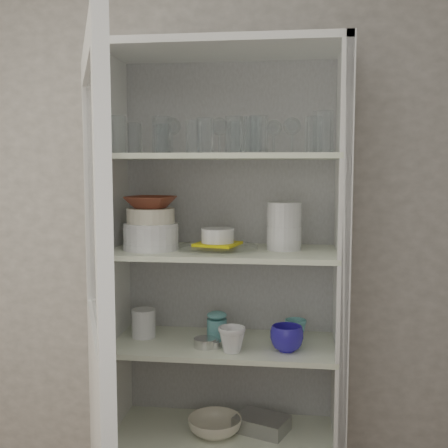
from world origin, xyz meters
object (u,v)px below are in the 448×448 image
Objects in this scene: cupboard_door at (100,395)px; white_canister at (144,323)px; goblet_3 at (292,134)px; goblet_0 at (172,134)px; yellow_trivet at (218,244)px; terracotta_bowl at (151,202)px; plate_stack_front at (151,236)px; cream_bowl at (151,216)px; goblet_1 at (219,134)px; mug_blue at (287,338)px; tin_box at (262,424)px; goblet_2 at (274,136)px; pantry_cabinet at (226,319)px; mug_teal at (296,329)px; teal_jar at (217,327)px; mug_white at (232,340)px; plate_stack_back at (156,234)px; measuring_cups at (205,343)px; cream_dish at (215,426)px; glass_platter at (218,248)px; grey_bowl_stack at (284,226)px; white_ramekin at (218,235)px.

white_canister is at bearing 160.05° from cupboard_door.
goblet_0 is at bearing 177.48° from goblet_3.
terracotta_bowl is at bearing -174.47° from yellow_trivet.
goblet_0 is 0.85× the size of terracotta_bowl.
cream_bowl is (0.00, 0.00, 0.09)m from plate_stack_front.
goblet_1 is 0.91m from mug_blue.
goblet_2 is at bearing 56.52° from tin_box.
pantry_cabinet is at bearing 73.66° from yellow_trivet.
mug_teal is 0.34m from teal_jar.
goblet_0 is 0.34m from terracotta_bowl.
goblet_0 reaches higher than mug_white.
goblet_0 is 1.86× the size of mug_teal.
goblet_0 is 0.89× the size of plate_stack_back.
measuring_cups is at bearing 165.59° from mug_white.
mug_white is 0.13m from measuring_cups.
mug_blue and mug_white have the same top height.
measuring_cups is (-0.37, -0.15, -0.03)m from mug_teal.
terracotta_bowl reaches higher than tin_box.
goblet_1 is 1.30× the size of mug_blue.
cupboard_door is 9.98× the size of cream_bowl.
goblet_2 is 1.25m from tin_box.
goblet_3 reaches higher than terracotta_bowl.
mug_white is (0.35, -0.09, -0.55)m from terracotta_bowl.
plate_stack_back is 0.59m from mug_white.
mug_blue is (0.29, -0.07, -0.37)m from yellow_trivet.
cupboard_door is at bearing -87.18° from white_canister.
goblet_1 reaches higher than cream_dish.
terracotta_bowl is at bearing -178.16° from cream_dish.
grey_bowl_stack reaches higher than glass_platter.
plate_stack_back reaches higher than mug_blue.
terracotta_bowl is 1.03× the size of grey_bowl_stack.
goblet_3 reaches higher than mug_white.
plate_stack_front is 1.18× the size of plate_stack_back.
goblet_0 reaches higher than goblet_2.
cupboard_door reaches higher than cream_bowl.
goblet_2 is 1.64× the size of mug_teal.
pantry_cabinet is 15.24× the size of white_ramekin.
pantry_cabinet is 22.22× the size of mug_teal.
mug_blue reaches higher than mug_teal.
goblet_1 is 0.87× the size of grey_bowl_stack.
grey_bowl_stack reaches higher than white_canister.
tin_box is at bearing 14.91° from cream_dish.
pantry_cabinet is at bearing -177.03° from goblet_2.
mug_white is at bearing -71.80° from goblet_1.
white_canister is (-0.63, 0.11, 0.01)m from mug_blue.
plate_stack_front is 0.50m from measuring_cups.
cream_dish is (-0.34, -0.10, -0.41)m from mug_teal.
goblet_1 is 1.67× the size of teal_jar.
white_canister is at bearing 130.41° from terracotta_bowl.
tin_box is (0.41, -0.10, -1.26)m from goblet_0.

